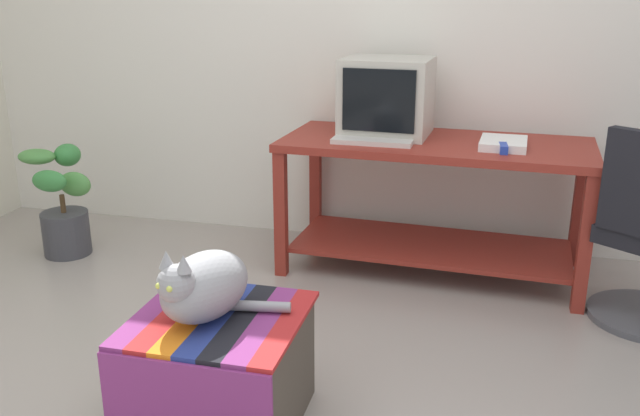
{
  "coord_description": "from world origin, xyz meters",
  "views": [
    {
      "loc": [
        0.74,
        -1.82,
        1.45
      ],
      "look_at": [
        0.07,
        0.85,
        0.55
      ],
      "focal_mm": 38.2,
      "sensor_mm": 36.0,
      "label": 1
    }
  ],
  "objects": [
    {
      "name": "tv_monitor",
      "position": [
        0.21,
        1.7,
        0.9
      ],
      "size": [
        0.47,
        0.43,
        0.4
      ],
      "rotation": [
        0.0,
        0.0,
        -0.05
      ],
      "color": "#BCB7A8",
      "rests_on": "desk"
    },
    {
      "name": "cat",
      "position": [
        -0.12,
        0.05,
        0.52
      ],
      "size": [
        0.42,
        0.4,
        0.27
      ],
      "rotation": [
        0.0,
        0.0,
        -0.28
      ],
      "color": "gray",
      "rests_on": "ottoman_with_blanket"
    },
    {
      "name": "back_wall",
      "position": [
        0.0,
        2.05,
        1.3
      ],
      "size": [
        8.0,
        0.1,
        2.6
      ],
      "primitive_type": "cube",
      "color": "silver",
      "rests_on": "ground_plane"
    },
    {
      "name": "stapler",
      "position": [
        0.81,
        1.42,
        0.72
      ],
      "size": [
        0.04,
        0.11,
        0.04
      ],
      "primitive_type": "cube",
      "rotation": [
        0.0,
        0.0,
        0.07
      ],
      "color": "#2342B7",
      "rests_on": "desk"
    },
    {
      "name": "book",
      "position": [
        0.81,
        1.53,
        0.72
      ],
      "size": [
        0.23,
        0.29,
        0.04
      ],
      "primitive_type": "cube",
      "rotation": [
        0.0,
        0.0,
        -0.05
      ],
      "color": "white",
      "rests_on": "desk"
    },
    {
      "name": "potted_plant",
      "position": [
        -1.54,
        1.33,
        0.27
      ],
      "size": [
        0.44,
        0.39,
        0.61
      ],
      "color": "#3D3D42",
      "rests_on": "ground_plane"
    },
    {
      "name": "desk",
      "position": [
        0.48,
        1.6,
        0.48
      ],
      "size": [
        1.58,
        0.75,
        0.7
      ],
      "rotation": [
        0.0,
        0.0,
        -0.05
      ],
      "color": "maroon",
      "rests_on": "ground_plane"
    },
    {
      "name": "ottoman_with_blanket",
      "position": [
        -0.09,
        0.06,
        0.2
      ],
      "size": [
        0.56,
        0.56,
        0.41
      ],
      "color": "#4C4238",
      "rests_on": "ground_plane"
    },
    {
      "name": "keyboard",
      "position": [
        0.18,
        1.47,
        0.72
      ],
      "size": [
        0.4,
        0.16,
        0.02
      ],
      "primitive_type": "cube",
      "rotation": [
        0.0,
        0.0,
        -0.02
      ],
      "color": "beige",
      "rests_on": "desk"
    }
  ]
}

